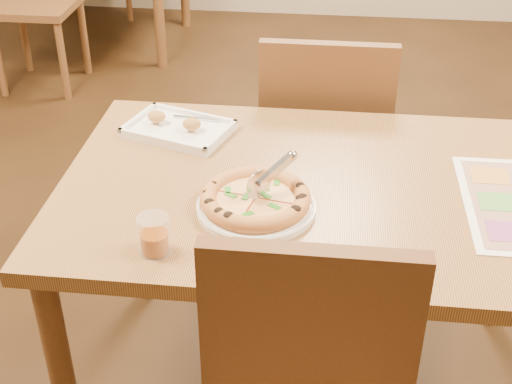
# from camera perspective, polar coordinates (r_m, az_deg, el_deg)

# --- Properties ---
(dining_table) EXTENTS (1.30, 0.85, 0.72)m
(dining_table) POSITION_cam_1_polar(r_m,az_deg,el_deg) (1.83, 5.03, -1.69)
(dining_table) COLOR #9E753F
(dining_table) RESTS_ON ground
(chair_far) EXTENTS (0.42, 0.42, 0.47)m
(chair_far) POSITION_cam_1_polar(r_m,az_deg,el_deg) (2.38, 5.54, 5.01)
(chair_far) COLOR brown
(chair_far) RESTS_ON ground
(plate) EXTENTS (0.35, 0.35, 0.02)m
(plate) POSITION_cam_1_polar(r_m,az_deg,el_deg) (1.67, -0.00, -1.23)
(plate) COLOR white
(plate) RESTS_ON dining_table
(pizza) EXTENTS (0.26, 0.26, 0.04)m
(pizza) POSITION_cam_1_polar(r_m,az_deg,el_deg) (1.67, -0.05, -0.54)
(pizza) COLOR #DF894C
(pizza) RESTS_ON plate
(pizza_cutter) EXTENTS (0.11, 0.11, 0.08)m
(pizza_cutter) POSITION_cam_1_polar(r_m,az_deg,el_deg) (1.66, 1.16, 1.42)
(pizza_cutter) COLOR silver
(pizza_cutter) RESTS_ON pizza
(appetizer_tray) EXTENTS (0.32, 0.27, 0.05)m
(appetizer_tray) POSITION_cam_1_polar(r_m,az_deg,el_deg) (2.02, -6.26, 5.03)
(appetizer_tray) COLOR white
(appetizer_tray) RESTS_ON dining_table
(glass_tumbler) EXTENTS (0.07, 0.07, 0.09)m
(glass_tumbler) POSITION_cam_1_polar(r_m,az_deg,el_deg) (1.54, -8.14, -3.57)
(glass_tumbler) COLOR #91430B
(glass_tumbler) RESTS_ON dining_table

